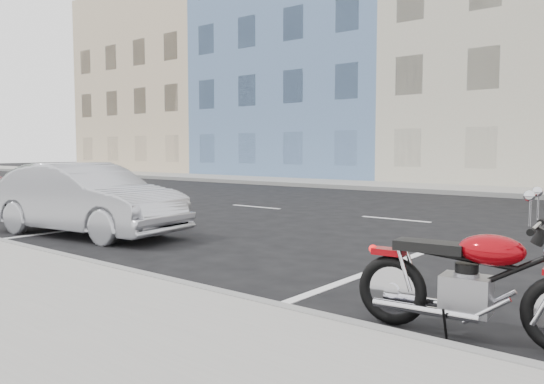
% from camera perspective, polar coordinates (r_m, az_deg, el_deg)
% --- Properties ---
extents(ground, '(120.00, 120.00, 0.00)m').
position_cam_1_polar(ground, '(11.11, 22.48, -3.58)').
color(ground, black).
rests_on(ground, ground).
extents(sidewalk_far, '(80.00, 3.40, 0.15)m').
position_cam_1_polar(sidewalk_far, '(20.94, 16.17, 0.44)').
color(sidewalk_far, gray).
rests_on(sidewalk_far, ground).
extents(curb_near, '(80.00, 0.12, 0.16)m').
position_cam_1_polar(curb_near, '(8.96, -27.01, -5.08)').
color(curb_near, gray).
rests_on(curb_near, ground).
extents(curb_far, '(80.00, 0.12, 0.16)m').
position_cam_1_polar(curb_far, '(19.39, 14.21, 0.18)').
color(curb_far, gray).
rests_on(curb_far, ground).
extents(bldg_far_west, '(12.00, 12.00, 12.00)m').
position_cam_1_polar(bldg_far_west, '(39.86, -8.37, 10.96)').
color(bldg_far_west, '#CBB491').
rests_on(bldg_far_west, ground).
extents(bldg_blue, '(12.00, 12.00, 13.00)m').
position_cam_1_polar(bldg_blue, '(32.23, 6.64, 13.41)').
color(bldg_blue, '#5675A0').
rests_on(bldg_blue, ground).
extents(sedan_silver, '(4.01, 1.87, 1.27)m').
position_cam_1_polar(sedan_silver, '(9.92, -19.35, -0.72)').
color(sedan_silver, '#ADAFB5').
rests_on(sedan_silver, ground).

